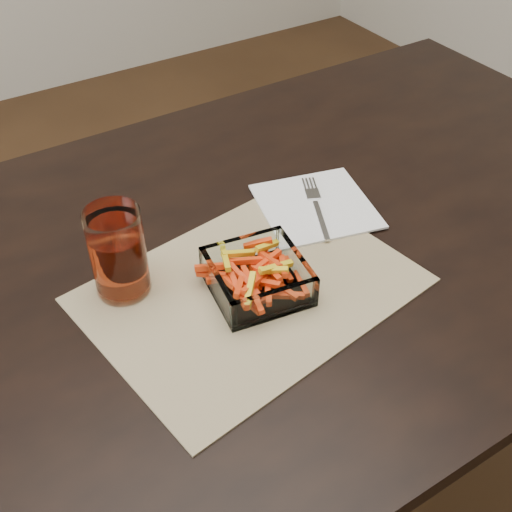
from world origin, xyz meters
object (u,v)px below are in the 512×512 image
object	(u,v)px
fork	(316,205)
tumbler	(118,255)
dining_table	(255,284)
glass_bowl	(257,279)

from	to	relation	value
fork	tumbler	bearing A→B (deg)	-153.20
fork	dining_table	bearing A→B (deg)	-145.16
glass_bowl	fork	distance (m)	0.22
dining_table	tumbler	xyz separation A→B (m)	(-0.21, 0.01, 0.15)
glass_bowl	tumbler	xyz separation A→B (m)	(-0.16, 0.10, 0.04)
dining_table	tumbler	distance (m)	0.26
glass_bowl	tumbler	bearing A→B (deg)	147.09
dining_table	tumbler	size ratio (longest dim) A/B	11.76
tumbler	glass_bowl	bearing A→B (deg)	-32.91
dining_table	glass_bowl	xyz separation A→B (m)	(-0.05, -0.09, 0.11)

